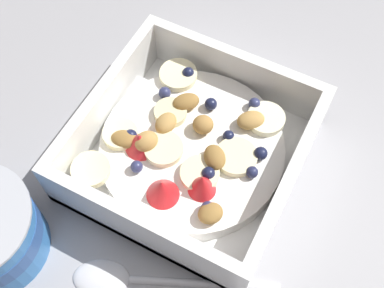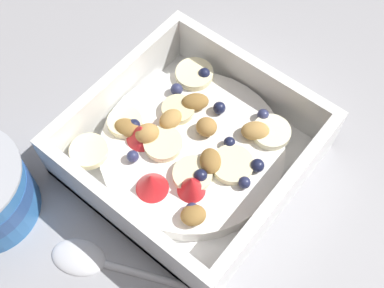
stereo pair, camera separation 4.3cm
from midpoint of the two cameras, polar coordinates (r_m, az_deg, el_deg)
name	(u,v)px [view 1 (the left image)]	position (r m, az deg, el deg)	size (l,w,h in m)	color
ground_plane	(186,151)	(0.46, -3.39, -1.08)	(2.40, 2.40, 0.00)	#9E9EA3
fruit_bowl	(191,149)	(0.44, -2.96, -0.90)	(0.19, 0.19, 0.06)	white
spoon	(132,279)	(0.42, -10.13, -15.70)	(0.09, 0.17, 0.01)	silver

